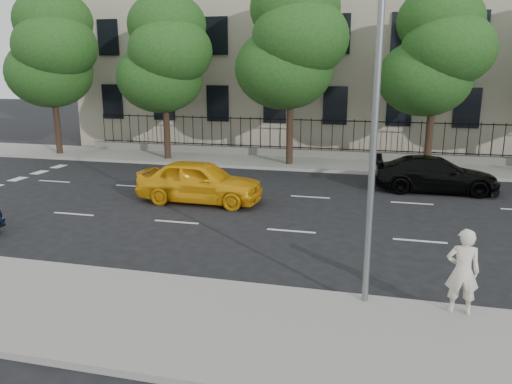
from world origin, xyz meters
TOP-DOWN VIEW (x-y plane):
  - ground at (0.00, 0.00)m, footprint 120.00×120.00m
  - near_sidewalk at (0.00, -4.00)m, footprint 60.00×4.00m
  - far_sidewalk at (0.00, 14.00)m, footprint 60.00×4.00m
  - lane_markings at (0.00, 4.75)m, footprint 49.60×4.62m
  - masonry_building at (0.00, 22.95)m, footprint 34.60×12.11m
  - iron_fence at (0.00, 15.70)m, footprint 30.00×0.50m
  - street_light at (2.50, -1.77)m, footprint 0.25×3.32m
  - tree_a at (-15.96, 13.36)m, footprint 5.71×5.31m
  - tree_b at (-8.96, 13.36)m, footprint 5.53×5.12m
  - tree_c at (-1.96, 13.36)m, footprint 5.89×5.50m
  - tree_d at (5.04, 13.36)m, footprint 5.34×4.94m
  - yellow_taxi at (-4.10, 5.18)m, footprint 4.97×2.10m
  - black_sedan at (5.02, 9.27)m, footprint 5.20×2.25m
  - woman_near at (4.44, -2.40)m, footprint 0.68×0.45m

SIDE VIEW (x-z plane):
  - ground at x=0.00m, z-range 0.00..0.00m
  - lane_markings at x=0.00m, z-range 0.00..0.01m
  - near_sidewalk at x=0.00m, z-range 0.00..0.15m
  - far_sidewalk at x=0.00m, z-range 0.00..0.15m
  - iron_fence at x=0.00m, z-range -0.45..1.75m
  - black_sedan at x=5.02m, z-range 0.00..1.49m
  - yellow_taxi at x=-4.10m, z-range 0.00..1.68m
  - woman_near at x=4.44m, z-range 0.15..2.00m
  - street_light at x=2.50m, z-range 1.12..9.17m
  - tree_d at x=5.04m, z-range 1.42..10.26m
  - tree_b at x=-8.96m, z-range 1.35..10.33m
  - tree_a at x=-15.96m, z-range 1.43..10.82m
  - tree_c at x=-1.96m, z-range 1.51..11.31m
  - masonry_building at x=0.00m, z-range -0.23..18.27m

